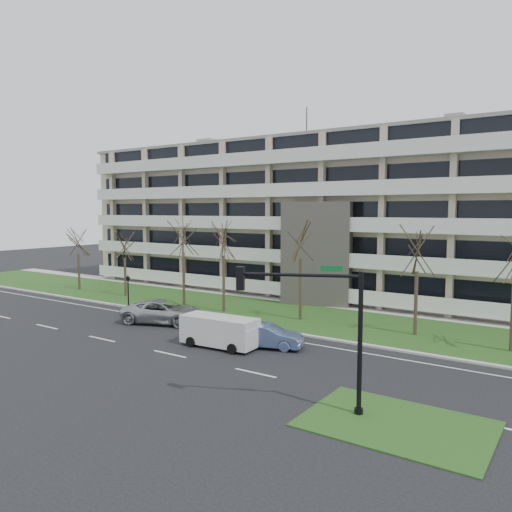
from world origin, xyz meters
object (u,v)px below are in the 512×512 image
Objects in this scene: traffic_signal at (317,318)px; pedestrian_signal at (128,287)px; white_van at (220,329)px; silver_pickup at (164,312)px; blue_sedan at (267,336)px.

traffic_signal is 25.44m from pedestrian_signal.
pedestrian_signal is (-13.78, 4.98, 0.69)m from white_van.
silver_pickup is at bearing 130.04° from traffic_signal.
blue_sedan is at bearing 110.94° from traffic_signal.
white_van is at bearing -41.18° from pedestrian_signal.
blue_sedan is 2.85m from white_van.
silver_pickup reaches higher than blue_sedan.
blue_sedan is 1.53× the size of pedestrian_signal.
blue_sedan is at bearing -116.31° from silver_pickup.
white_van reaches higher than blue_sedan.
white_van is (7.44, -2.72, 0.27)m from silver_pickup.
silver_pickup is at bearing 65.34° from blue_sedan.
pedestrian_signal is (-16.19, 3.49, 1.09)m from blue_sedan.
silver_pickup is 9.92m from blue_sedan.
pedestrian_signal is at bearing 60.33° from blue_sedan.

